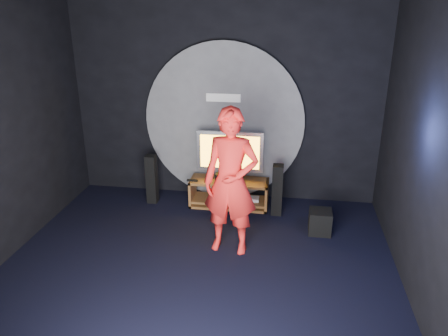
% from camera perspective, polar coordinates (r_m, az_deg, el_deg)
% --- Properties ---
extents(floor, '(5.00, 5.00, 0.00)m').
position_cam_1_polar(floor, '(5.51, -3.97, -14.10)').
color(floor, black).
rests_on(floor, ground).
extents(back_wall, '(5.00, 0.04, 3.50)m').
position_cam_1_polar(back_wall, '(7.10, 0.05, 9.59)').
color(back_wall, black).
rests_on(back_wall, ground).
extents(front_wall, '(5.00, 0.04, 3.50)m').
position_cam_1_polar(front_wall, '(2.58, -17.33, -13.60)').
color(front_wall, black).
rests_on(front_wall, ground).
extents(right_wall, '(0.04, 5.00, 3.50)m').
position_cam_1_polar(right_wall, '(4.83, 25.78, 1.80)').
color(right_wall, black).
rests_on(right_wall, ground).
extents(wall_disc_panel, '(2.60, 0.11, 2.60)m').
position_cam_1_polar(wall_disc_panel, '(7.15, -0.02, 5.98)').
color(wall_disc_panel, '#515156').
rests_on(wall_disc_panel, ground).
extents(media_console, '(1.26, 0.45, 0.45)m').
position_cam_1_polar(media_console, '(7.14, 0.74, -3.49)').
color(media_console, brown).
rests_on(media_console, ground).
extents(tv, '(1.06, 0.22, 0.79)m').
position_cam_1_polar(tv, '(6.95, 0.78, 1.91)').
color(tv, '#A9A9B0').
rests_on(tv, media_console).
extents(center_speaker, '(0.40, 0.15, 0.15)m').
position_cam_1_polar(center_speaker, '(6.91, 0.56, -1.40)').
color(center_speaker, black).
rests_on(center_speaker, media_console).
extents(remote, '(0.18, 0.05, 0.02)m').
position_cam_1_polar(remote, '(7.03, -4.14, -1.62)').
color(remote, black).
rests_on(remote, media_console).
extents(tower_speaker_left, '(0.16, 0.18, 0.82)m').
position_cam_1_polar(tower_speaker_left, '(7.29, -9.40, -1.42)').
color(tower_speaker_left, black).
rests_on(tower_speaker_left, ground).
extents(tower_speaker_right, '(0.16, 0.18, 0.82)m').
position_cam_1_polar(tower_speaker_right, '(6.84, 6.97, -2.86)').
color(tower_speaker_right, black).
rests_on(tower_speaker_right, ground).
extents(subwoofer, '(0.32, 0.32, 0.35)m').
position_cam_1_polar(subwoofer, '(6.51, 12.42, -6.87)').
color(subwoofer, black).
rests_on(subwoofer, ground).
extents(player, '(0.76, 0.54, 1.96)m').
position_cam_1_polar(player, '(5.61, 0.89, -1.88)').
color(player, red).
rests_on(player, ground).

